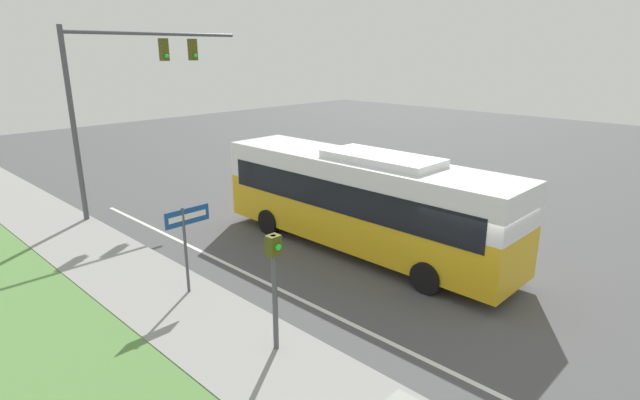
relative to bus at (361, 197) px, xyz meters
name	(u,v)px	position (x,y,z in m)	size (l,w,h in m)	color
ground_plane	(469,292)	(-0.29, -4.26, -1.86)	(80.00, 80.00, 0.00)	#4C4C4F
sidewalk	(315,396)	(-6.49, -4.26, -1.80)	(2.80, 80.00, 0.12)	gray
lane_divider_near	(394,344)	(-3.89, -4.26, -1.86)	(0.14, 30.00, 0.01)	silver
bus	(361,197)	(0.00, 0.00, 0.00)	(2.60, 10.92, 3.43)	gold
signal_gantry	(126,82)	(-3.13, 9.62, 3.47)	(7.60, 0.41, 7.43)	#4C4C51
pedestrian_signal	(274,274)	(-5.99, -2.55, 0.08)	(0.28, 0.34, 2.83)	#4C4C51
street_sign	(187,233)	(-5.80, 1.27, -0.03)	(1.33, 0.08, 2.57)	#4C4C51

